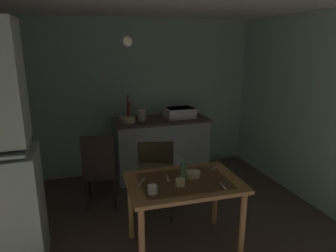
{
  "coord_description": "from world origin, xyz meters",
  "views": [
    {
      "loc": [
        -0.74,
        -2.6,
        1.97
      ],
      "look_at": [
        0.18,
        0.25,
        1.16
      ],
      "focal_mm": 32.16,
      "sensor_mm": 36.0,
      "label": 1
    }
  ],
  "objects": [
    {
      "name": "ground_plane",
      "position": [
        0.0,
        0.0,
        0.0
      ],
      "size": [
        5.12,
        5.12,
        0.0
      ],
      "primitive_type": "plane",
      "color": "brown"
    },
    {
      "name": "counter_cabinet",
      "position": [
        0.5,
        1.6,
        0.45
      ],
      "size": [
        1.4,
        0.64,
        0.9
      ],
      "color": "#A7B6AD",
      "rests_on": "ground"
    },
    {
      "name": "stoneware_crock",
      "position": [
        0.22,
        1.59,
        0.98
      ],
      "size": [
        0.12,
        0.12,
        0.15
      ],
      "primitive_type": "cylinder",
      "color": "beige",
      "rests_on": "counter_cabinet"
    },
    {
      "name": "teaspoon_by_cup",
      "position": [
        0.59,
        0.01,
        0.73
      ],
      "size": [
        0.12,
        0.06,
        0.0
      ],
      "primitive_type": "cube",
      "rotation": [
        0.0,
        0.0,
        3.52
      ],
      "color": "beige",
      "rests_on": "dining_table"
    },
    {
      "name": "serving_bowl_wide",
      "position": [
        0.33,
        -0.1,
        0.75
      ],
      "size": [
        0.15,
        0.15,
        0.05
      ],
      "primitive_type": "cylinder",
      "color": "beige",
      "rests_on": "dining_table"
    },
    {
      "name": "teacup_cream",
      "position": [
        0.14,
        -0.25,
        0.76
      ],
      "size": [
        0.09,
        0.09,
        0.06
      ],
      "primitive_type": "cylinder",
      "color": "beige",
      "rests_on": "dining_table"
    },
    {
      "name": "wall_right",
      "position": [
        2.11,
        0.0,
        1.18
      ],
      "size": [
        0.1,
        3.94,
        2.36
      ],
      "primitive_type": "cube",
      "color": "#ABD4BA",
      "rests_on": "ground"
    },
    {
      "name": "hand_pump",
      "position": [
        0.03,
        1.65,
        1.07
      ],
      "size": [
        0.05,
        0.27,
        0.39
      ],
      "color": "maroon",
      "rests_on": "counter_cabinet"
    },
    {
      "name": "serving_spoon",
      "position": [
        0.51,
        -0.39,
        0.73
      ],
      "size": [
        0.03,
        0.12,
        0.0
      ],
      "primitive_type": "cube",
      "rotation": [
        0.0,
        0.0,
        1.47
      ],
      "color": "beige",
      "rests_on": "dining_table"
    },
    {
      "name": "chair_far_side",
      "position": [
        0.09,
        0.42,
        0.51
      ],
      "size": [
        0.48,
        0.48,
        0.98
      ],
      "color": "#2E2319",
      "rests_on": "ground"
    },
    {
      "name": "glass_bottle",
      "position": [
        0.2,
        -0.15,
        0.82
      ],
      "size": [
        0.06,
        0.06,
        0.23
      ],
      "color": "#4C7F56",
      "rests_on": "dining_table"
    },
    {
      "name": "wall_back",
      "position": [
        0.0,
        1.97,
        1.18
      ],
      "size": [
        4.22,
        0.1,
        2.36
      ],
      "primitive_type": "cube",
      "color": "#ACD0B7",
      "rests_on": "ground"
    },
    {
      "name": "teaspoon_near_bowl",
      "position": [
        0.08,
        -0.06,
        0.73
      ],
      "size": [
        0.05,
        0.14,
        0.0
      ],
      "primitive_type": "cube",
      "rotation": [
        0.0,
        0.0,
        4.48
      ],
      "color": "beige",
      "rests_on": "dining_table"
    },
    {
      "name": "sink_basin",
      "position": [
        0.81,
        1.6,
        0.98
      ],
      "size": [
        0.44,
        0.34,
        0.15
      ],
      "color": "white",
      "rests_on": "counter_cabinet"
    },
    {
      "name": "pendant_bulb",
      "position": [
        -0.27,
        -0.1,
        2.0
      ],
      "size": [
        0.08,
        0.08,
        0.08
      ],
      "primitive_type": "sphere",
      "color": "#F9EFCC"
    },
    {
      "name": "dining_table",
      "position": [
        0.21,
        -0.17,
        0.63
      ],
      "size": [
        1.09,
        0.77,
        0.73
      ],
      "color": "#9E7340",
      "rests_on": "ground"
    },
    {
      "name": "teacup_mint",
      "position": [
        -0.14,
        -0.32,
        0.77
      ],
      "size": [
        0.08,
        0.08,
        0.07
      ],
      "primitive_type": "cylinder",
      "color": "white",
      "rests_on": "dining_table"
    },
    {
      "name": "chair_by_counter",
      "position": [
        -0.49,
        0.89,
        0.5
      ],
      "size": [
        0.47,
        0.47,
        0.96
      ],
      "color": "#2B2020",
      "rests_on": "ground"
    },
    {
      "name": "mixing_bowl_counter",
      "position": [
        -0.01,
        1.55,
        0.94
      ],
      "size": [
        0.23,
        0.23,
        0.07
      ],
      "primitive_type": "cylinder",
      "color": "beige",
      "rests_on": "counter_cabinet"
    },
    {
      "name": "table_knife",
      "position": [
        -0.18,
        -0.07,
        0.73
      ],
      "size": [
        0.13,
        0.19,
        0.0
      ],
      "primitive_type": "cube",
      "rotation": [
        0.0,
        0.0,
        4.14
      ],
      "color": "silver",
      "rests_on": "dining_table"
    }
  ]
}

